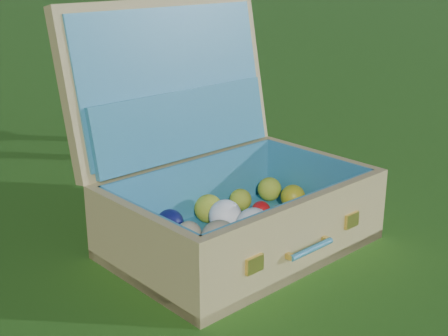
# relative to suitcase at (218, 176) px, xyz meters

# --- Properties ---
(ground) EXTENTS (60.00, 60.00, 0.00)m
(ground) POSITION_rel_suitcase_xyz_m (0.05, -0.08, -0.18)
(ground) COLOR #215114
(ground) RESTS_ON ground
(suitcase) EXTENTS (0.78, 0.71, 0.64)m
(suitcase) POSITION_rel_suitcase_xyz_m (0.00, 0.00, 0.00)
(suitcase) COLOR tan
(suitcase) RESTS_ON ground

